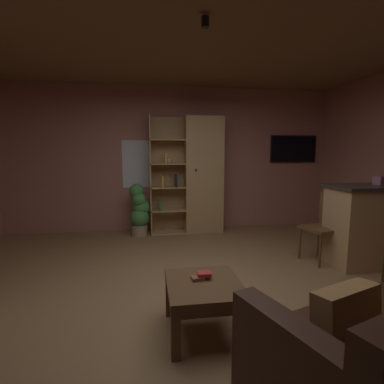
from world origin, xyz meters
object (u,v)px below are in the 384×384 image
object	(u,v)px
coffee_table	(204,293)
table_book_0	(197,278)
potted_floor_plant	(139,210)
wall_mounted_tv	(293,149)
dining_chair	(325,223)
bookshelf_cabinet	(199,176)
table_book_1	(204,274)
tissue_box	(380,180)

from	to	relation	value
coffee_table	table_book_0	world-z (taller)	table_book_0
potted_floor_plant	wall_mounted_tv	world-z (taller)	wall_mounted_tv
dining_chair	potted_floor_plant	bearing A→B (deg)	147.37
coffee_table	wall_mounted_tv	distance (m)	4.35
dining_chair	potted_floor_plant	xyz separation A→B (m)	(-2.54, 1.63, -0.06)
table_book_0	potted_floor_plant	world-z (taller)	potted_floor_plant
table_book_0	dining_chair	world-z (taller)	dining_chair
wall_mounted_tv	coffee_table	bearing A→B (deg)	-126.24
table_book_0	potted_floor_plant	xyz separation A→B (m)	(-0.55, 2.94, 0.02)
bookshelf_cabinet	coffee_table	xyz separation A→B (m)	(-0.51, -3.16, -0.71)
table_book_0	dining_chair	xyz separation A→B (m)	(2.00, 1.31, 0.08)
coffee_table	table_book_1	bearing A→B (deg)	78.85
potted_floor_plant	wall_mounted_tv	size ratio (longest dim) A/B	0.99
tissue_box	dining_chair	bearing A→B (deg)	163.14
tissue_box	coffee_table	xyz separation A→B (m)	(-2.57, -1.19, -0.78)
potted_floor_plant	wall_mounted_tv	distance (m)	3.27
table_book_1	wall_mounted_tv	size ratio (longest dim) A/B	0.12
coffee_table	wall_mounted_tv	bearing A→B (deg)	53.76
tissue_box	potted_floor_plant	xyz separation A→B (m)	(-3.16, 1.81, -0.66)
table_book_0	table_book_1	distance (m)	0.07
bookshelf_cabinet	table_book_0	size ratio (longest dim) A/B	20.59
table_book_0	wall_mounted_tv	size ratio (longest dim) A/B	0.11
bookshelf_cabinet	tissue_box	distance (m)	2.85
coffee_table	table_book_1	distance (m)	0.15
tissue_box	wall_mounted_tv	world-z (taller)	wall_mounted_tv
bookshelf_cabinet	table_book_0	bearing A→B (deg)	-100.14
table_book_0	dining_chair	bearing A→B (deg)	33.24
table_book_0	potted_floor_plant	bearing A→B (deg)	100.52
tissue_box	coffee_table	bearing A→B (deg)	-155.18
table_book_0	dining_chair	distance (m)	2.39
bookshelf_cabinet	tissue_box	size ratio (longest dim) A/B	17.74
tissue_box	bookshelf_cabinet	bearing A→B (deg)	136.28
bookshelf_cabinet	dining_chair	bearing A→B (deg)	-51.00
bookshelf_cabinet	wall_mounted_tv	distance (m)	2.03
table_book_0	bookshelf_cabinet	bearing A→B (deg)	79.86
bookshelf_cabinet	table_book_1	size ratio (longest dim) A/B	18.61
tissue_box	table_book_0	size ratio (longest dim) A/B	1.16
coffee_table	tissue_box	bearing A→B (deg)	24.82
wall_mounted_tv	tissue_box	bearing A→B (deg)	-87.36
potted_floor_plant	wall_mounted_tv	bearing A→B (deg)	6.82
bookshelf_cabinet	dining_chair	xyz separation A→B (m)	(1.44, -1.78, -0.53)
bookshelf_cabinet	table_book_1	xyz separation A→B (m)	(-0.49, -3.08, -0.58)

